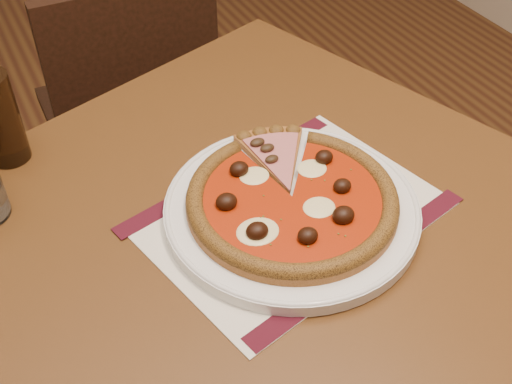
% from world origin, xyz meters
% --- Properties ---
extents(table, '(1.01, 1.01, 0.75)m').
position_xyz_m(table, '(0.67, -0.17, 0.65)').
color(table, brown).
rests_on(table, ground).
extents(chair_far, '(0.39, 0.39, 0.81)m').
position_xyz_m(chair_far, '(0.70, 0.58, 0.46)').
color(chair_far, black).
rests_on(chair_far, ground).
extents(placemat, '(0.44, 0.36, 0.00)m').
position_xyz_m(placemat, '(0.70, -0.18, 0.75)').
color(placemat, silver).
rests_on(placemat, table).
extents(plate, '(0.34, 0.34, 0.02)m').
position_xyz_m(plate, '(0.70, -0.18, 0.76)').
color(plate, white).
rests_on(plate, placemat).
extents(pizza, '(0.28, 0.28, 0.04)m').
position_xyz_m(pizza, '(0.70, -0.18, 0.78)').
color(pizza, '#9E6226').
rests_on(pizza, plate).
extents(ham_slice, '(0.10, 0.15, 0.02)m').
position_xyz_m(ham_slice, '(0.74, -0.10, 0.78)').
color(ham_slice, '#9E6226').
rests_on(ham_slice, plate).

